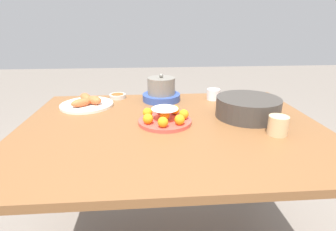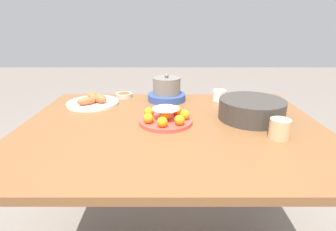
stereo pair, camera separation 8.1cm
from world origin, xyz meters
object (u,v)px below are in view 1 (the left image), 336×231
object	(u,v)px
seafood_platter	(87,103)
cup_near	(278,125)
dining_table	(171,144)
cake_plate	(165,117)
serving_bowl	(248,107)
sauce_bowl	(118,96)
warming_pot	(161,91)
cup_far	(213,94)

from	to	relation	value
seafood_platter	cup_near	xyz separation A→B (m)	(0.86, -0.44, 0.02)
dining_table	cake_plate	distance (m)	0.13
serving_bowl	seafood_platter	world-z (taller)	serving_bowl
serving_bowl	sauce_bowl	world-z (taller)	serving_bowl
serving_bowl	warming_pot	size ratio (longest dim) A/B	1.40
sauce_bowl	cup_near	distance (m)	0.92
sauce_bowl	cup_near	size ratio (longest dim) A/B	1.21
dining_table	cake_plate	world-z (taller)	cake_plate
dining_table	seafood_platter	bearing A→B (deg)	145.14
dining_table	seafood_platter	size ratio (longest dim) A/B	4.80
cup_near	serving_bowl	bearing A→B (deg)	102.56
dining_table	cup_near	world-z (taller)	cup_near
dining_table	cake_plate	size ratio (longest dim) A/B	5.58
dining_table	serving_bowl	distance (m)	0.41
dining_table	cup_far	size ratio (longest dim) A/B	17.79
serving_bowl	sauce_bowl	size ratio (longest dim) A/B	3.13
dining_table	sauce_bowl	xyz separation A→B (m)	(-0.28, 0.44, 0.11)
seafood_platter	sauce_bowl	bearing A→B (deg)	43.43
dining_table	serving_bowl	xyz separation A→B (m)	(0.38, 0.07, 0.15)
cake_plate	seafood_platter	distance (m)	0.49
sauce_bowl	cup_far	bearing A→B (deg)	-7.17
serving_bowl	sauce_bowl	bearing A→B (deg)	150.81
cup_near	cake_plate	bearing A→B (deg)	160.29
warming_pot	cake_plate	bearing A→B (deg)	-90.34
sauce_bowl	warming_pot	world-z (taller)	warming_pot
cup_far	warming_pot	xyz separation A→B (m)	(-0.31, 0.01, 0.03)
seafood_platter	cup_near	bearing A→B (deg)	-27.20
sauce_bowl	cup_far	world-z (taller)	cup_far
cup_near	cup_far	world-z (taller)	cup_near
cake_plate	sauce_bowl	size ratio (longest dim) A/B	2.51
seafood_platter	cake_plate	bearing A→B (deg)	-34.45
cake_plate	cup_near	size ratio (longest dim) A/B	3.02
cake_plate	sauce_bowl	world-z (taller)	cake_plate
cake_plate	sauce_bowl	distance (m)	0.49
dining_table	warming_pot	xyz separation A→B (m)	(-0.02, 0.38, 0.15)
cup_near	seafood_platter	bearing A→B (deg)	152.80
cake_plate	warming_pot	distance (m)	0.36
dining_table	cup_far	bearing A→B (deg)	52.93
warming_pot	dining_table	bearing A→B (deg)	-86.38
dining_table	serving_bowl	bearing A→B (deg)	11.26
seafood_platter	warming_pot	size ratio (longest dim) A/B	1.30
sauce_bowl	warming_pot	distance (m)	0.27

